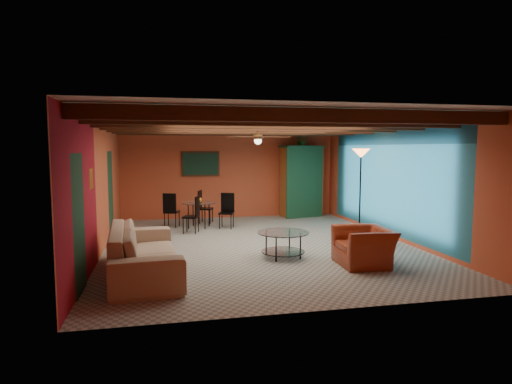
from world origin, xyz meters
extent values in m
cube|color=#9C988B|center=(0.00, 0.00, 0.00)|extent=(6.50, 8.00, 0.01)
cube|color=silver|center=(0.00, 0.00, 2.70)|extent=(6.50, 8.00, 0.01)
cube|color=#BA4A2B|center=(0.00, 4.00, 1.35)|extent=(6.50, 0.02, 2.70)
cube|color=maroon|center=(-3.25, 0.00, 1.35)|extent=(0.02, 8.00, 2.70)
cube|color=teal|center=(3.25, 0.00, 1.35)|extent=(0.02, 8.00, 2.70)
imported|color=#A28168|center=(-2.35, -1.79, 0.40)|extent=(1.27, 2.83, 0.81)
imported|color=maroon|center=(1.54, -2.01, 0.34)|extent=(0.96, 1.08, 0.68)
cube|color=brown|center=(2.20, 3.70, 1.07)|extent=(1.32, 0.85, 2.14)
cube|color=black|center=(-0.90, 3.96, 1.65)|extent=(1.05, 0.03, 0.65)
imported|color=#26661E|center=(2.20, 3.70, 2.37)|extent=(0.46, 0.41, 0.47)
imported|color=orange|center=(-1.09, 2.38, 1.03)|extent=(0.24, 0.24, 0.19)
camera|label=1|loc=(-2.03, -9.22, 2.12)|focal=30.63mm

